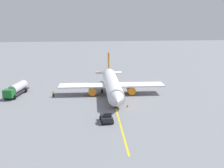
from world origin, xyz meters
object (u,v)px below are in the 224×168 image
at_px(fuel_tanker, 16,89).
at_px(refueling_worker, 53,94).
at_px(airplane, 112,84).
at_px(safety_cone_nose, 128,106).
at_px(pushback_tug, 106,117).

distance_m(fuel_tanker, refueling_worker, 10.20).
relative_size(airplane, safety_cone_nose, 52.31).
bearing_deg(fuel_tanker, refueling_worker, 74.51).
distance_m(refueling_worker, safety_cone_nose, 20.69).
distance_m(airplane, safety_cone_nose, 11.49).
xyz_separation_m(fuel_tanker, refueling_worker, (2.72, 9.79, -0.91)).
bearing_deg(safety_cone_nose, refueling_worker, -121.53).
bearing_deg(airplane, pushback_tug, -10.44).
xyz_separation_m(fuel_tanker, safety_cone_nose, (13.54, 27.43, -1.41)).
height_order(airplane, pushback_tug, airplane).
height_order(airplane, fuel_tanker, airplane).
relative_size(fuel_tanker, refueling_worker, 6.42).
xyz_separation_m(refueling_worker, safety_cone_nose, (10.82, 17.63, -0.50)).
bearing_deg(airplane, safety_cone_nose, 11.35).
height_order(airplane, safety_cone_nose, airplane).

